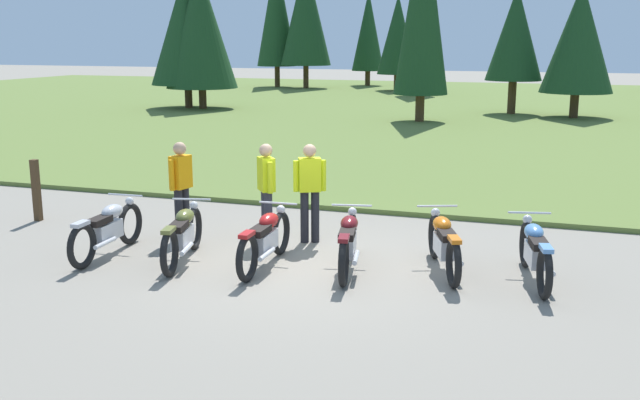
{
  "coord_description": "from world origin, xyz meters",
  "views": [
    {
      "loc": [
        3.55,
        -9.96,
        3.36
      ],
      "look_at": [
        0.0,
        0.6,
        0.9
      ],
      "focal_mm": 41.04,
      "sensor_mm": 36.0,
      "label": 1
    }
  ],
  "objects_px": {
    "motorcycle_silver": "(108,229)",
    "motorcycle_maroon": "(348,242)",
    "motorcycle_orange": "(444,243)",
    "trail_marker_post": "(36,190)",
    "motorcycle_olive": "(183,234)",
    "rider_with_back_turned": "(310,187)",
    "motorcycle_red": "(265,239)",
    "motorcycle_sky_blue": "(535,252)",
    "rider_checking_bike": "(181,184)",
    "rider_near_row_end": "(266,187)"
  },
  "relations": [
    {
      "from": "motorcycle_silver",
      "to": "motorcycle_olive",
      "type": "distance_m",
      "value": 1.29
    },
    {
      "from": "rider_with_back_turned",
      "to": "trail_marker_post",
      "type": "height_order",
      "value": "rider_with_back_turned"
    },
    {
      "from": "motorcycle_sky_blue",
      "to": "rider_checking_bike",
      "type": "distance_m",
      "value": 5.88
    },
    {
      "from": "motorcycle_silver",
      "to": "motorcycle_olive",
      "type": "height_order",
      "value": "same"
    },
    {
      "from": "rider_with_back_turned",
      "to": "rider_checking_bike",
      "type": "relative_size",
      "value": 1.0
    },
    {
      "from": "motorcycle_silver",
      "to": "motorcycle_orange",
      "type": "relative_size",
      "value": 1.05
    },
    {
      "from": "motorcycle_red",
      "to": "rider_with_back_turned",
      "type": "height_order",
      "value": "rider_with_back_turned"
    },
    {
      "from": "motorcycle_maroon",
      "to": "rider_checking_bike",
      "type": "height_order",
      "value": "rider_checking_bike"
    },
    {
      "from": "motorcycle_red",
      "to": "motorcycle_olive",
      "type": "bearing_deg",
      "value": -172.78
    },
    {
      "from": "rider_near_row_end",
      "to": "rider_checking_bike",
      "type": "relative_size",
      "value": 1.0
    },
    {
      "from": "rider_checking_bike",
      "to": "motorcycle_sky_blue",
      "type": "bearing_deg",
      "value": -4.57
    },
    {
      "from": "motorcycle_silver",
      "to": "motorcycle_red",
      "type": "bearing_deg",
      "value": 5.33
    },
    {
      "from": "motorcycle_sky_blue",
      "to": "rider_near_row_end",
      "type": "xyz_separation_m",
      "value": [
        -4.39,
        0.74,
        0.51
      ]
    },
    {
      "from": "motorcycle_red",
      "to": "rider_near_row_end",
      "type": "distance_m",
      "value": 1.52
    },
    {
      "from": "motorcycle_red",
      "to": "motorcycle_silver",
      "type": "bearing_deg",
      "value": -174.67
    },
    {
      "from": "motorcycle_red",
      "to": "rider_checking_bike",
      "type": "bearing_deg",
      "value": 151.96
    },
    {
      "from": "motorcycle_maroon",
      "to": "motorcycle_olive",
      "type": "bearing_deg",
      "value": -171.22
    },
    {
      "from": "motorcycle_red",
      "to": "motorcycle_orange",
      "type": "bearing_deg",
      "value": 13.55
    },
    {
      "from": "rider_with_back_turned",
      "to": "rider_near_row_end",
      "type": "bearing_deg",
      "value": -165.31
    },
    {
      "from": "motorcycle_silver",
      "to": "rider_checking_bike",
      "type": "bearing_deg",
      "value": 65.0
    },
    {
      "from": "trail_marker_post",
      "to": "motorcycle_silver",
      "type": "bearing_deg",
      "value": -30.46
    },
    {
      "from": "motorcycle_orange",
      "to": "motorcycle_sky_blue",
      "type": "xyz_separation_m",
      "value": [
        1.29,
        -0.03,
        0.0
      ]
    },
    {
      "from": "motorcycle_olive",
      "to": "motorcycle_maroon",
      "type": "bearing_deg",
      "value": 8.78
    },
    {
      "from": "motorcycle_red",
      "to": "rider_with_back_turned",
      "type": "distance_m",
      "value": 1.61
    },
    {
      "from": "rider_with_back_turned",
      "to": "motorcycle_maroon",
      "type": "bearing_deg",
      "value": -50.72
    },
    {
      "from": "motorcycle_olive",
      "to": "motorcycle_sky_blue",
      "type": "xyz_separation_m",
      "value": [
        5.16,
        0.75,
        0.0
      ]
    },
    {
      "from": "motorcycle_red",
      "to": "motorcycle_maroon",
      "type": "distance_m",
      "value": 1.25
    },
    {
      "from": "motorcycle_silver",
      "to": "rider_near_row_end",
      "type": "relative_size",
      "value": 1.26
    },
    {
      "from": "motorcycle_red",
      "to": "trail_marker_post",
      "type": "xyz_separation_m",
      "value": [
        -5.19,
        1.29,
        0.15
      ]
    },
    {
      "from": "motorcycle_silver",
      "to": "motorcycle_maroon",
      "type": "xyz_separation_m",
      "value": [
        3.82,
        0.47,
        0.0
      ]
    },
    {
      "from": "motorcycle_red",
      "to": "motorcycle_maroon",
      "type": "xyz_separation_m",
      "value": [
        1.23,
        0.23,
        0.0
      ]
    },
    {
      "from": "motorcycle_silver",
      "to": "trail_marker_post",
      "type": "bearing_deg",
      "value": 149.54
    },
    {
      "from": "motorcycle_maroon",
      "to": "rider_near_row_end",
      "type": "distance_m",
      "value": 2.14
    },
    {
      "from": "motorcycle_olive",
      "to": "rider_checking_bike",
      "type": "height_order",
      "value": "rider_checking_bike"
    },
    {
      "from": "motorcycle_red",
      "to": "rider_near_row_end",
      "type": "bearing_deg",
      "value": 111.69
    },
    {
      "from": "motorcycle_sky_blue",
      "to": "motorcycle_olive",
      "type": "bearing_deg",
      "value": -171.69
    },
    {
      "from": "rider_near_row_end",
      "to": "rider_checking_bike",
      "type": "bearing_deg",
      "value": -169.37
    },
    {
      "from": "motorcycle_olive",
      "to": "motorcycle_red",
      "type": "height_order",
      "value": "same"
    },
    {
      "from": "motorcycle_silver",
      "to": "trail_marker_post",
      "type": "distance_m",
      "value": 3.03
    },
    {
      "from": "motorcycle_orange",
      "to": "trail_marker_post",
      "type": "height_order",
      "value": "trail_marker_post"
    },
    {
      "from": "motorcycle_silver",
      "to": "motorcycle_orange",
      "type": "distance_m",
      "value": 5.23
    },
    {
      "from": "motorcycle_red",
      "to": "rider_with_back_turned",
      "type": "bearing_deg",
      "value": 83.39
    },
    {
      "from": "motorcycle_olive",
      "to": "motorcycle_orange",
      "type": "bearing_deg",
      "value": 11.46
    },
    {
      "from": "motorcycle_sky_blue",
      "to": "rider_with_back_turned",
      "type": "distance_m",
      "value": 3.83
    },
    {
      "from": "motorcycle_sky_blue",
      "to": "rider_near_row_end",
      "type": "height_order",
      "value": "rider_near_row_end"
    },
    {
      "from": "motorcycle_orange",
      "to": "motorcycle_olive",
      "type": "bearing_deg",
      "value": -168.54
    },
    {
      "from": "motorcycle_orange",
      "to": "motorcycle_sky_blue",
      "type": "relative_size",
      "value": 0.97
    },
    {
      "from": "motorcycle_maroon",
      "to": "motorcycle_sky_blue",
      "type": "height_order",
      "value": "same"
    },
    {
      "from": "motorcycle_red",
      "to": "trail_marker_post",
      "type": "relative_size",
      "value": 1.8
    },
    {
      "from": "motorcycle_olive",
      "to": "trail_marker_post",
      "type": "relative_size",
      "value": 1.77
    }
  ]
}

